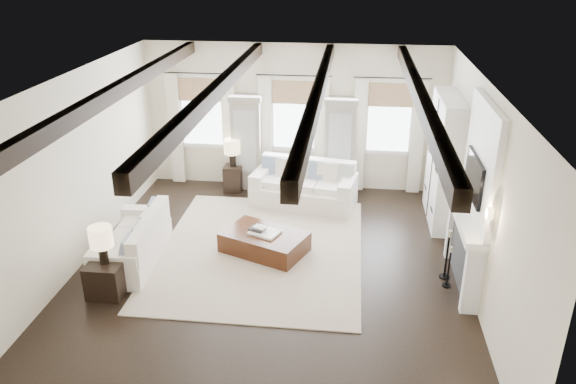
# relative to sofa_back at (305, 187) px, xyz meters

# --- Properties ---
(ground) EXTENTS (7.50, 7.50, 0.00)m
(ground) POSITION_rel_sofa_back_xyz_m (-0.33, -2.80, -0.38)
(ground) COLOR black
(ground) RESTS_ON ground
(room_shell) EXTENTS (6.54, 7.54, 3.22)m
(room_shell) POSITION_rel_sofa_back_xyz_m (0.42, -1.90, 1.51)
(room_shell) COLOR silver
(room_shell) RESTS_ON ground
(area_rug) EXTENTS (3.59, 4.40, 0.02)m
(area_rug) POSITION_rel_sofa_back_xyz_m (-0.59, -2.14, -0.37)
(area_rug) COLOR #B9A994
(area_rug) RESTS_ON ground
(sofa_back) EXTENTS (2.28, 1.33, 0.92)m
(sofa_back) POSITION_rel_sofa_back_xyz_m (0.00, 0.00, 0.00)
(sofa_back) COLOR white
(sofa_back) RESTS_ON ground
(sofa_left) EXTENTS (0.98, 2.00, 0.84)m
(sofa_left) POSITION_rel_sofa_back_xyz_m (-2.69, -2.74, -0.04)
(sofa_left) COLOR white
(sofa_left) RESTS_ON ground
(ottoman) EXTENTS (1.66, 1.38, 0.38)m
(ottoman) POSITION_rel_sofa_back_xyz_m (-0.52, -2.18, -0.19)
(ottoman) COLOR black
(ottoman) RESTS_ON ground
(tray) EXTENTS (0.61, 0.54, 0.04)m
(tray) POSITION_rel_sofa_back_xyz_m (-0.51, -2.19, 0.02)
(tray) COLOR white
(tray) RESTS_ON ottoman
(book_lower) EXTENTS (0.32, 0.29, 0.04)m
(book_lower) POSITION_rel_sofa_back_xyz_m (-0.65, -2.15, 0.06)
(book_lower) COLOR #262628
(book_lower) RESTS_ON tray
(book_upper) EXTENTS (0.27, 0.24, 0.03)m
(book_upper) POSITION_rel_sofa_back_xyz_m (-0.60, -2.15, 0.09)
(book_upper) COLOR beige
(book_upper) RESTS_ON book_lower
(side_table_front) EXTENTS (0.55, 0.55, 0.55)m
(side_table_front) POSITION_rel_sofa_back_xyz_m (-2.76, -3.77, -0.10)
(side_table_front) COLOR black
(side_table_front) RESTS_ON ground
(lamp_front) EXTENTS (0.36, 0.36, 0.62)m
(lamp_front) POSITION_rel_sofa_back_xyz_m (-2.76, -3.77, 0.59)
(lamp_front) COLOR black
(lamp_front) RESTS_ON side_table_front
(side_table_back) EXTENTS (0.39, 0.39, 0.59)m
(side_table_back) POSITION_rel_sofa_back_xyz_m (-1.64, 0.48, -0.08)
(side_table_back) COLOR black
(side_table_back) RESTS_ON ground
(lamp_back) EXTENTS (0.35, 0.35, 0.61)m
(lamp_back) POSITION_rel_sofa_back_xyz_m (-1.64, 0.48, 0.62)
(lamp_back) COLOR black
(lamp_back) RESTS_ON side_table_back
(candlestick_near) EXTENTS (0.15, 0.15, 0.72)m
(candlestick_near) POSITION_rel_sofa_back_xyz_m (2.57, -2.94, -0.08)
(candlestick_near) COLOR black
(candlestick_near) RESTS_ON ground
(candlestick_far) EXTENTS (0.18, 0.18, 0.87)m
(candlestick_far) POSITION_rel_sofa_back_xyz_m (2.57, -2.68, -0.02)
(candlestick_far) COLOR black
(candlestick_far) RESTS_ON ground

